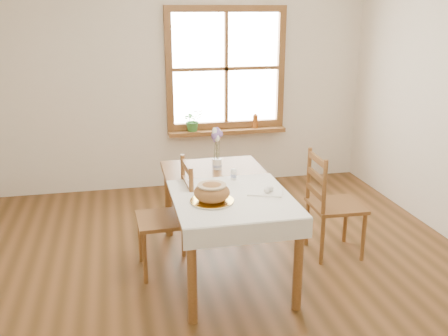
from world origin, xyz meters
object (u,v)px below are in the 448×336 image
(dining_table, at_px, (224,195))
(flower_vase, at_px, (217,165))
(bread_plate, at_px, (212,201))
(chair_left, at_px, (164,218))
(chair_right, at_px, (336,204))

(dining_table, height_order, flower_vase, flower_vase)
(dining_table, distance_m, flower_vase, 0.44)
(bread_plate, bearing_deg, flower_vase, 75.72)
(dining_table, distance_m, bread_plate, 0.43)
(chair_left, bearing_deg, dining_table, 79.98)
(dining_table, xyz_separation_m, chair_right, (1.04, 0.05, -0.19))
(chair_right, bearing_deg, flower_vase, 71.40)
(dining_table, relative_size, flower_vase, 17.07)
(chair_left, distance_m, bread_plate, 0.62)
(dining_table, height_order, bread_plate, bread_plate)
(dining_table, xyz_separation_m, chair_left, (-0.50, 0.07, -0.19))
(dining_table, relative_size, chair_right, 1.67)
(chair_right, bearing_deg, bread_plate, 111.00)
(dining_table, distance_m, chair_left, 0.54)
(bread_plate, bearing_deg, chair_left, 125.99)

